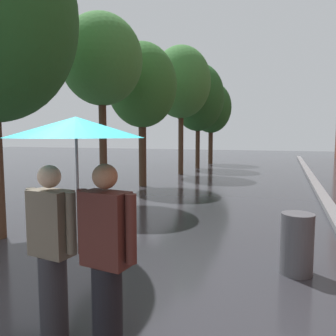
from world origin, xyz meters
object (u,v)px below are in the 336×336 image
couple_under_umbrella (77,194)px  street_tree_3 (181,83)px  street_tree_1 (101,61)px  street_tree_4 (198,98)px  street_tree_5 (211,108)px  street_tree_2 (142,86)px  litter_bin (297,244)px

couple_under_umbrella → street_tree_3: bearing=103.4°
street_tree_3 → couple_under_umbrella: street_tree_3 is taller
street_tree_1 → street_tree_4: bearing=88.8°
street_tree_4 → couple_under_umbrella: 16.71m
street_tree_4 → street_tree_5: size_ratio=1.11×
street_tree_2 → street_tree_3: size_ratio=0.86×
street_tree_4 → litter_bin: bearing=-70.3°
street_tree_2 → street_tree_4: bearing=87.8°
street_tree_3 → street_tree_4: 3.26m
street_tree_5 → litter_bin: bearing=-74.0°
street_tree_3 → litter_bin: bearing=-64.9°
street_tree_4 → street_tree_5: (0.06, 3.26, -0.33)m
street_tree_5 → street_tree_1: bearing=-91.2°
street_tree_3 → street_tree_5: street_tree_3 is taller
street_tree_4 → street_tree_5: bearing=89.0°
street_tree_4 → couple_under_umbrella: (3.06, -16.21, -2.64)m
street_tree_1 → litter_bin: street_tree_1 is taller
street_tree_1 → litter_bin: (5.17, -3.64, -3.59)m
street_tree_5 → couple_under_umbrella: (3.01, -19.47, -2.30)m
litter_bin → street_tree_5: bearing=106.0°
street_tree_3 → litter_bin: street_tree_3 is taller
street_tree_2 → litter_bin: (5.24, -6.59, -3.30)m
street_tree_3 → street_tree_4: street_tree_3 is taller
street_tree_3 → street_tree_5: 6.53m
litter_bin → street_tree_4: bearing=109.7°
street_tree_2 → couple_under_umbrella: 9.85m
litter_bin → street_tree_1: bearing=144.9°
street_tree_2 → street_tree_3: street_tree_3 is taller
street_tree_2 → street_tree_5: 10.51m
street_tree_4 → street_tree_3: bearing=-90.3°
street_tree_1 → street_tree_2: street_tree_1 is taller
couple_under_umbrella → litter_bin: (1.89, 2.38, -0.99)m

